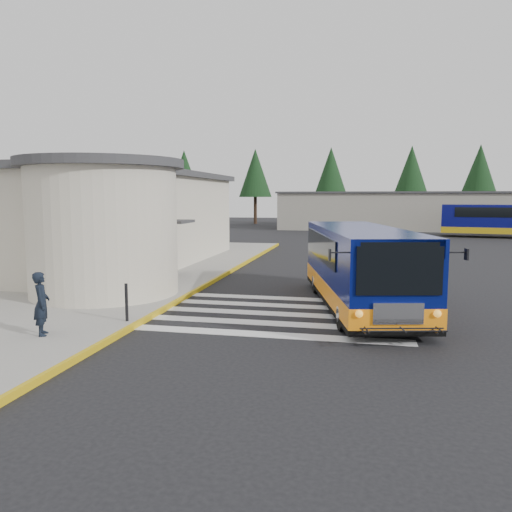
% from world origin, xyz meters
% --- Properties ---
extents(ground, '(140.00, 140.00, 0.00)m').
position_xyz_m(ground, '(0.00, 0.00, 0.00)').
color(ground, black).
rests_on(ground, ground).
extents(sidewalk, '(10.00, 34.00, 0.15)m').
position_xyz_m(sidewalk, '(-9.00, 4.00, 0.07)').
color(sidewalk, gray).
rests_on(sidewalk, ground).
extents(curb_strip, '(0.12, 34.00, 0.16)m').
position_xyz_m(curb_strip, '(-4.05, 4.00, 0.08)').
color(curb_strip, gold).
rests_on(curb_strip, ground).
extents(station_building, '(12.70, 18.70, 4.80)m').
position_xyz_m(station_building, '(-10.84, 6.91, 2.57)').
color(station_building, beige).
rests_on(station_building, ground).
extents(crosswalk, '(8.00, 5.35, 0.01)m').
position_xyz_m(crosswalk, '(-0.50, -0.80, 0.01)').
color(crosswalk, silver).
rests_on(crosswalk, ground).
extents(depot_building, '(26.40, 8.40, 4.20)m').
position_xyz_m(depot_building, '(6.00, 42.00, 2.11)').
color(depot_building, gray).
rests_on(depot_building, ground).
extents(tree_line, '(58.40, 4.40, 10.00)m').
position_xyz_m(tree_line, '(6.29, 50.00, 6.77)').
color(tree_line, black).
rests_on(tree_line, ground).
extents(transit_bus, '(4.73, 9.61, 2.63)m').
position_xyz_m(transit_bus, '(2.05, 0.67, 1.26)').
color(transit_bus, '#070F58').
rests_on(transit_bus, ground).
extents(pedestrian_a, '(0.63, 0.71, 1.62)m').
position_xyz_m(pedestrian_a, '(-5.80, -4.91, 0.96)').
color(pedestrian_a, black).
rests_on(pedestrian_a, sidewalk).
extents(pedestrian_b, '(0.71, 0.84, 1.54)m').
position_xyz_m(pedestrian_b, '(-5.93, -0.74, 0.92)').
color(pedestrian_b, black).
rests_on(pedestrian_b, sidewalk).
extents(bollard, '(0.09, 0.09, 1.08)m').
position_xyz_m(bollard, '(-4.36, -3.14, 0.69)').
color(bollard, black).
rests_on(bollard, sidewalk).
extents(far_bus_a, '(10.13, 4.33, 2.53)m').
position_xyz_m(far_bus_a, '(14.17, 32.32, 1.65)').
color(far_bus_a, '#070959').
rests_on(far_bus_a, ground).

